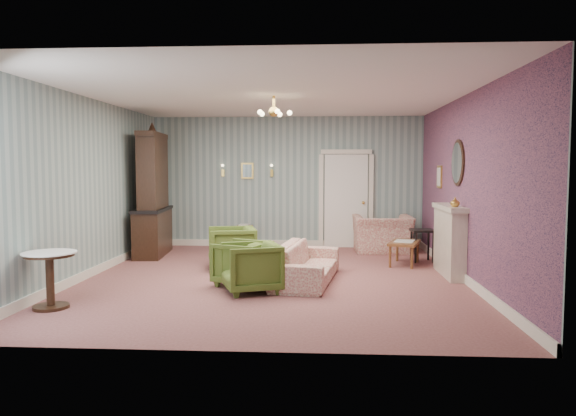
# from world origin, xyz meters

# --- Properties ---
(floor) EXTENTS (7.00, 7.00, 0.00)m
(floor) POSITION_xyz_m (0.00, 0.00, 0.00)
(floor) COLOR #8F5753
(floor) RESTS_ON ground
(ceiling) EXTENTS (7.00, 7.00, 0.00)m
(ceiling) POSITION_xyz_m (0.00, 0.00, 2.90)
(ceiling) COLOR white
(ceiling) RESTS_ON ground
(wall_back) EXTENTS (6.00, 0.00, 6.00)m
(wall_back) POSITION_xyz_m (0.00, 3.50, 1.45)
(wall_back) COLOR gray
(wall_back) RESTS_ON ground
(wall_front) EXTENTS (6.00, 0.00, 6.00)m
(wall_front) POSITION_xyz_m (0.00, -3.50, 1.45)
(wall_front) COLOR gray
(wall_front) RESTS_ON ground
(wall_left) EXTENTS (0.00, 7.00, 7.00)m
(wall_left) POSITION_xyz_m (-3.00, 0.00, 1.45)
(wall_left) COLOR gray
(wall_left) RESTS_ON ground
(wall_right) EXTENTS (0.00, 7.00, 7.00)m
(wall_right) POSITION_xyz_m (3.00, 0.00, 1.45)
(wall_right) COLOR gray
(wall_right) RESTS_ON ground
(wall_right_floral) EXTENTS (0.00, 7.00, 7.00)m
(wall_right_floral) POSITION_xyz_m (2.98, 0.00, 1.45)
(wall_right_floral) COLOR #B65B6F
(wall_right_floral) RESTS_ON ground
(door) EXTENTS (1.12, 0.12, 2.16)m
(door) POSITION_xyz_m (1.30, 3.46, 1.08)
(door) COLOR white
(door) RESTS_ON floor
(olive_chair_a) EXTENTS (0.93, 0.96, 0.78)m
(olive_chair_a) POSITION_xyz_m (-0.24, -1.00, 0.39)
(olive_chair_a) COLOR #4E6824
(olive_chair_a) RESTS_ON floor
(olive_chair_b) EXTENTS (0.89, 0.92, 0.74)m
(olive_chair_b) POSITION_xyz_m (-0.44, -0.55, 0.37)
(olive_chair_b) COLOR #4E6824
(olive_chair_b) RESTS_ON floor
(olive_chair_c) EXTENTS (0.91, 0.94, 0.81)m
(olive_chair_c) POSITION_xyz_m (-0.81, 0.77, 0.41)
(olive_chair_c) COLOR #4E6824
(olive_chair_c) RESTS_ON floor
(sofa_chintz) EXTENTS (0.88, 2.08, 0.79)m
(sofa_chintz) POSITION_xyz_m (0.53, -0.24, 0.39)
(sofa_chintz) COLOR #A14241
(sofa_chintz) RESTS_ON floor
(wingback_chair) EXTENTS (1.21, 0.80, 1.03)m
(wingback_chair) POSITION_xyz_m (2.04, 2.77, 0.52)
(wingback_chair) COLOR #A14241
(wingback_chair) RESTS_ON floor
(dresser) EXTENTS (0.69, 1.61, 2.62)m
(dresser) POSITION_xyz_m (-2.65, 2.13, 1.31)
(dresser) COLOR black
(dresser) RESTS_ON floor
(fireplace) EXTENTS (0.30, 1.40, 1.16)m
(fireplace) POSITION_xyz_m (2.86, 0.40, 0.58)
(fireplace) COLOR beige
(fireplace) RESTS_ON floor
(mantel_vase) EXTENTS (0.15, 0.15, 0.15)m
(mantel_vase) POSITION_xyz_m (2.84, 0.00, 1.23)
(mantel_vase) COLOR gold
(mantel_vase) RESTS_ON fireplace
(oval_mirror) EXTENTS (0.04, 0.76, 0.84)m
(oval_mirror) POSITION_xyz_m (2.96, 0.40, 1.85)
(oval_mirror) COLOR white
(oval_mirror) RESTS_ON wall_right
(framed_print) EXTENTS (0.04, 0.34, 0.42)m
(framed_print) POSITION_xyz_m (2.97, 1.75, 1.60)
(framed_print) COLOR gold
(framed_print) RESTS_ON wall_right
(coffee_table) EXTENTS (0.71, 0.96, 0.44)m
(coffee_table) POSITION_xyz_m (2.27, 1.30, 0.22)
(coffee_table) COLOR brown
(coffee_table) RESTS_ON floor
(side_table_black) EXTENTS (0.44, 0.44, 0.62)m
(side_table_black) POSITION_xyz_m (2.65, 1.64, 0.31)
(side_table_black) COLOR black
(side_table_black) RESTS_ON floor
(pedestal_table) EXTENTS (0.69, 0.69, 0.72)m
(pedestal_table) POSITION_xyz_m (-2.65, -2.05, 0.36)
(pedestal_table) COLOR black
(pedestal_table) RESTS_ON floor
(nesting_table) EXTENTS (0.34, 0.44, 0.56)m
(nesting_table) POSITION_xyz_m (-0.91, 2.97, 0.28)
(nesting_table) COLOR brown
(nesting_table) RESTS_ON floor
(gilt_mirror_back) EXTENTS (0.28, 0.06, 0.36)m
(gilt_mirror_back) POSITION_xyz_m (-0.90, 3.46, 1.70)
(gilt_mirror_back) COLOR gold
(gilt_mirror_back) RESTS_ON wall_back
(sconce_left) EXTENTS (0.16, 0.12, 0.30)m
(sconce_left) POSITION_xyz_m (-1.45, 3.44, 1.70)
(sconce_left) COLOR gold
(sconce_left) RESTS_ON wall_back
(sconce_right) EXTENTS (0.16, 0.12, 0.30)m
(sconce_right) POSITION_xyz_m (-0.35, 3.44, 1.70)
(sconce_right) COLOR gold
(sconce_right) RESTS_ON wall_back
(chandelier) EXTENTS (0.56, 0.56, 0.36)m
(chandelier) POSITION_xyz_m (0.00, 0.00, 2.63)
(chandelier) COLOR gold
(chandelier) RESTS_ON ceiling
(burgundy_cushion) EXTENTS (0.41, 0.28, 0.39)m
(burgundy_cushion) POSITION_xyz_m (1.99, 2.62, 0.48)
(burgundy_cushion) COLOR maroon
(burgundy_cushion) RESTS_ON wingback_chair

